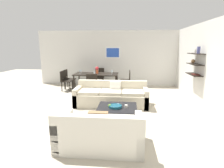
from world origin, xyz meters
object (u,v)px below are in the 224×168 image
wine_glass_foot (94,72)px  wine_glass_right_near (112,72)px  candle_jar (126,106)px  dining_table (96,75)px  dining_chair_right_near (127,80)px  dining_chair_left_near (65,79)px  wine_glass_head (98,70)px  dining_chair_head (99,76)px  centerpiece_vase (97,70)px  wine_glass_left_near (80,71)px  loveseat_white (100,133)px  dining_chair_right_far (127,79)px  wine_glass_right_far (112,71)px  dining_chair_left_far (68,78)px  sofa_beige (111,96)px  decorative_bowl (115,106)px  apple_on_coffee_table (110,106)px  coffee_table (117,114)px  dining_chair_foot (92,83)px  wine_glass_left_far (81,71)px

wine_glass_foot → wine_glass_right_near: size_ratio=1.01×
candle_jar → dining_table: 3.59m
dining_chair_right_near → dining_chair_left_near: same height
wine_glass_head → dining_table: bearing=-90.0°
dining_chair_head → wine_glass_right_near: wine_glass_right_near is taller
wine_glass_head → centerpiece_vase: bearing=-85.1°
wine_glass_left_near → dining_chair_right_near: bearing=-2.7°
loveseat_white → dining_chair_right_far: 4.79m
dining_chair_right_near → wine_glass_right_far: wine_glass_right_far is taller
dining_chair_left_near → loveseat_white: bearing=-62.4°
wine_glass_right_far → dining_table: bearing=-170.5°
dining_chair_left_far → sofa_beige: bearing=-44.8°
loveseat_white → decorative_bowl: bearing=80.3°
decorative_bowl → dining_chair_right_near: size_ratio=0.39×
candle_jar → apple_on_coffee_table: apple_on_coffee_table is taller
decorative_bowl → dining_chair_right_far: dining_chair_right_far is taller
coffee_table → wine_glass_right_far: size_ratio=6.96×
candle_jar → dining_chair_foot: 2.78m
apple_on_coffee_table → dining_chair_right_far: dining_chair_right_far is taller
candle_jar → wine_glass_left_near: (-2.08, 3.19, 0.46)m
sofa_beige → wine_glass_head: wine_glass_head is taller
dining_chair_left_near → wine_glass_right_far: bearing=9.1°
wine_glass_right_near → centerpiece_vase: (-0.67, 0.14, 0.06)m
dining_chair_left_far → dining_table: bearing=-8.9°
loveseat_white → dining_chair_left_far: dining_chair_left_far is taller
dining_chair_right_far → dining_chair_foot: bearing=-141.3°
wine_glass_left_near → apple_on_coffee_table: bearing=-62.7°
centerpiece_vase → wine_glass_right_far: bearing=8.4°
loveseat_white → wine_glass_foot: (-0.88, 4.12, 0.57)m
sofa_beige → wine_glass_left_near: (-1.57, 1.89, 0.59)m
dining_chair_right_far → wine_glass_head: (-1.37, 0.20, 0.36)m
dining_chair_right_far → wine_glass_right_far: size_ratio=5.97×
sofa_beige → wine_glass_right_far: wine_glass_right_far is taller
dining_chair_head → dining_chair_foot: 1.77m
wine_glass_foot → centerpiece_vase: 0.44m
wine_glass_foot → centerpiece_vase: (0.03, 0.44, 0.06)m
dining_chair_right_far → dining_chair_foot: (-1.37, -1.10, 0.00)m
dining_chair_right_far → dining_chair_foot: 1.76m
apple_on_coffee_table → dining_chair_head: (-0.94, 4.20, 0.08)m
apple_on_coffee_table → wine_glass_foot: (-0.94, 2.89, 0.44)m
wine_glass_right_far → candle_jar: bearing=-79.0°
wine_glass_left_near → coffee_table: bearing=-59.7°
wine_glass_head → wine_glass_right_near: (0.71, -0.54, -0.00)m
dining_chair_right_near → dining_chair_head: bearing=141.3°
wine_glass_left_far → wine_glass_right_far: 1.42m
sofa_beige → dining_chair_left_far: size_ratio=2.71×
sofa_beige → coffee_table: 1.29m
apple_on_coffee_table → dining_chair_head: size_ratio=0.10×
wine_glass_head → dining_chair_left_near: bearing=-155.2°
decorative_bowl → wine_glass_right_near: wine_glass_right_near is taller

